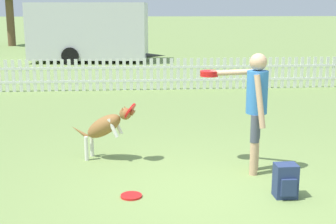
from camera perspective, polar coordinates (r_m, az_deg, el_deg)
The scene contains 7 objects.
ground_plane at distance 5.87m, azimuth 5.49°, elevation -9.47°, with size 240.00×240.00×0.00m, color olive.
handler_person at distance 6.31m, azimuth 10.34°, elevation 1.61°, with size 0.87×0.90×1.62m.
leaping_dog at distance 6.88m, azimuth -7.53°, elevation -1.64°, with size 1.02×0.52×0.88m.
frisbee_near_handler at distance 5.67m, azimuth -4.51°, elevation -10.16°, with size 0.25×0.25×0.02m.
backpack_on_grass at distance 5.75m, azimuth 14.15°, elevation -8.16°, with size 0.26×0.25×0.41m.
picket_fence at distance 12.81m, azimuth -0.39°, elevation 4.66°, with size 27.75×0.04×0.86m.
equipment_trailer at distance 19.90m, azimuth -9.54°, elevation 9.75°, with size 5.61×2.80×2.41m.
Camera 1 is at (-1.03, -5.35, 2.20)m, focal length 50.00 mm.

